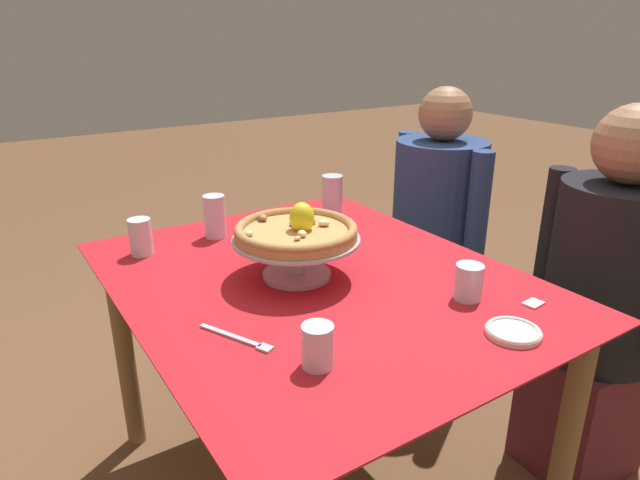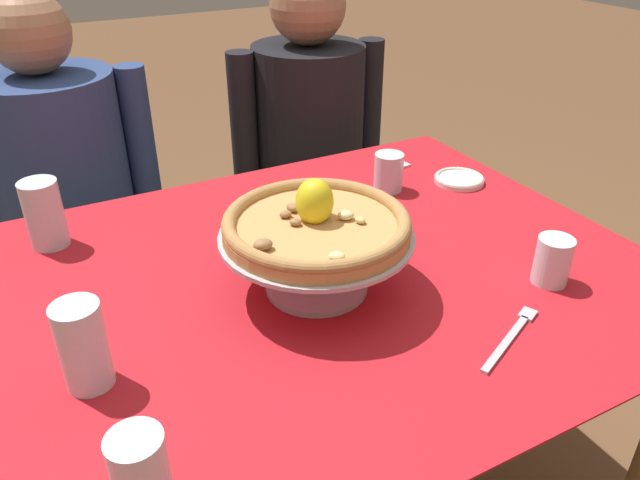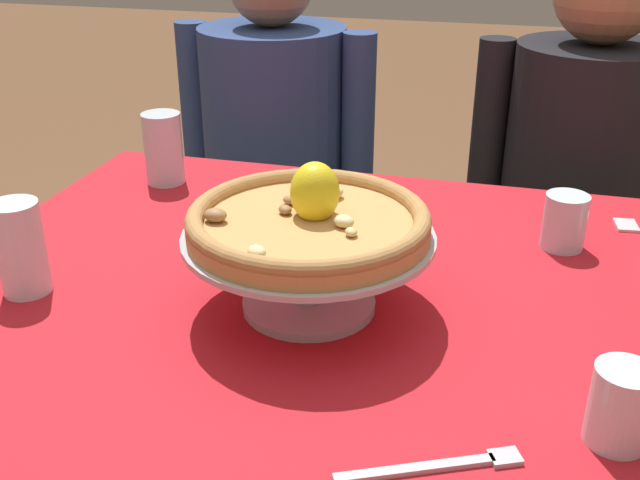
# 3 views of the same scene
# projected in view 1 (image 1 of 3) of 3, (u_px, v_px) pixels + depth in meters

# --- Properties ---
(dining_table) EXTENTS (1.23, 1.00, 0.74)m
(dining_table) POSITION_uv_depth(u_px,v_px,m) (317.00, 310.00, 1.52)
(dining_table) COLOR olive
(dining_table) RESTS_ON ground
(pizza_stand) EXTENTS (0.34, 0.34, 0.11)m
(pizza_stand) POSITION_uv_depth(u_px,v_px,m) (296.00, 251.00, 1.47)
(pizza_stand) COLOR #B7B7C1
(pizza_stand) RESTS_ON dining_table
(pizza) EXTENTS (0.32, 0.32, 0.10)m
(pizza) POSITION_uv_depth(u_px,v_px,m) (296.00, 230.00, 1.45)
(pizza) COLOR tan
(pizza) RESTS_ON pizza_stand
(water_glass_side_left) EXTENTS (0.07, 0.07, 0.14)m
(water_glass_side_left) POSITION_uv_depth(u_px,v_px,m) (215.00, 219.00, 1.76)
(water_glass_side_left) COLOR silver
(water_glass_side_left) RESTS_ON dining_table
(water_glass_back_right) EXTENTS (0.07, 0.07, 0.09)m
(water_glass_back_right) POSITION_uv_depth(u_px,v_px,m) (468.00, 284.00, 1.36)
(water_glass_back_right) COLOR silver
(water_glass_back_right) RESTS_ON dining_table
(water_glass_front_left) EXTENTS (0.07, 0.07, 0.11)m
(water_glass_front_left) POSITION_uv_depth(u_px,v_px,m) (141.00, 239.00, 1.62)
(water_glass_front_left) COLOR silver
(water_glass_front_left) RESTS_ON dining_table
(water_glass_front_right) EXTENTS (0.07, 0.07, 0.09)m
(water_glass_front_right) POSITION_uv_depth(u_px,v_px,m) (318.00, 349.00, 1.08)
(water_glass_front_right) COLOR silver
(water_glass_front_right) RESTS_ON dining_table
(water_glass_back_left) EXTENTS (0.07, 0.07, 0.14)m
(water_glass_back_left) POSITION_uv_depth(u_px,v_px,m) (332.00, 196.00, 1.99)
(water_glass_back_left) COLOR silver
(water_glass_back_left) RESTS_ON dining_table
(side_plate) EXTENTS (0.12, 0.12, 0.02)m
(side_plate) POSITION_uv_depth(u_px,v_px,m) (513.00, 332.00, 1.20)
(side_plate) COLOR silver
(side_plate) RESTS_ON dining_table
(dinner_fork) EXTENTS (0.18, 0.10, 0.01)m
(dinner_fork) POSITION_uv_depth(u_px,v_px,m) (239.00, 339.00, 1.19)
(dinner_fork) COLOR #B7B7C1
(dinner_fork) RESTS_ON dining_table
(sugar_packet) EXTENTS (0.04, 0.05, 0.00)m
(sugar_packet) POSITION_uv_depth(u_px,v_px,m) (533.00, 303.00, 1.34)
(sugar_packet) COLOR beige
(sugar_packet) RESTS_ON dining_table
(diner_left) EXTENTS (0.52, 0.39, 1.17)m
(diner_left) POSITION_uv_depth(u_px,v_px,m) (435.00, 237.00, 2.25)
(diner_left) COLOR gray
(diner_left) RESTS_ON ground
(diner_right) EXTENTS (0.50, 0.37, 1.19)m
(diner_right) POSITION_uv_depth(u_px,v_px,m) (601.00, 310.00, 1.65)
(diner_right) COLOR maroon
(diner_right) RESTS_ON ground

